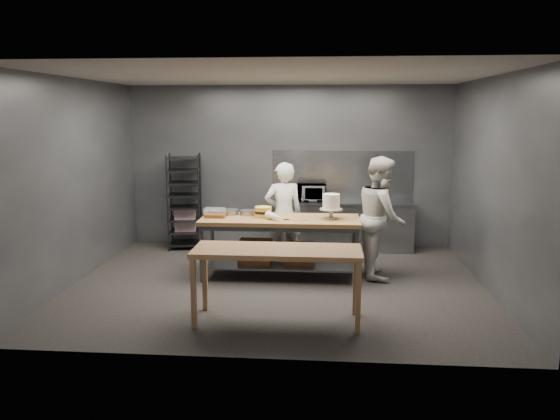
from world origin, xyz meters
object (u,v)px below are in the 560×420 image
object	(u,v)px
speed_rack	(185,202)
microwave	(311,193)
layer_cake	(263,212)
work_table	(278,240)
near_counter	(277,256)
frosted_cake_stand	(331,203)
chef_behind	(284,214)
chef_right	(381,217)

from	to	relation	value
speed_rack	microwave	world-z (taller)	speed_rack
speed_rack	layer_cake	distance (m)	2.36
work_table	speed_rack	world-z (taller)	speed_rack
near_counter	speed_rack	size ratio (longest dim) A/B	1.14
frosted_cake_stand	layer_cake	bearing A→B (deg)	176.34
near_counter	frosted_cake_stand	distance (m)	1.95
chef_behind	near_counter	bearing A→B (deg)	77.83
near_counter	speed_rack	xyz separation A→B (m)	(-2.04, 3.55, 0.04)
chef_right	frosted_cake_stand	world-z (taller)	chef_right
speed_rack	microwave	size ratio (longest dim) A/B	3.23
frosted_cake_stand	layer_cake	xyz separation A→B (m)	(-1.03, 0.07, -0.16)
near_counter	frosted_cake_stand	size ratio (longest dim) A/B	5.28
speed_rack	layer_cake	size ratio (longest dim) A/B	6.70
chef_right	frosted_cake_stand	distance (m)	0.82
near_counter	layer_cake	distance (m)	1.92
chef_behind	work_table	bearing A→B (deg)	71.83
speed_rack	chef_behind	size ratio (longest dim) A/B	1.02
layer_cake	speed_rack	bearing A→B (deg)	134.79
speed_rack	chef_right	xyz separation A→B (m)	(3.46, -1.53, 0.07)
work_table	chef_behind	size ratio (longest dim) A/B	1.40
layer_cake	frosted_cake_stand	bearing A→B (deg)	-3.66
frosted_cake_stand	speed_rack	bearing A→B (deg)	147.14
chef_behind	microwave	xyz separation A→B (m)	(0.41, 1.15, 0.19)
speed_rack	chef_behind	world-z (taller)	speed_rack
chef_behind	microwave	size ratio (longest dim) A/B	3.16
frosted_cake_stand	work_table	bearing A→B (deg)	178.42
work_table	frosted_cake_stand	bearing A→B (deg)	-1.58
microwave	layer_cake	xyz separation A→B (m)	(-0.68, -1.75, -0.05)
microwave	layer_cake	bearing A→B (deg)	-111.11
near_counter	chef_right	world-z (taller)	chef_right
microwave	frosted_cake_stand	world-z (taller)	frosted_cake_stand
speed_rack	chef_right	distance (m)	3.78
speed_rack	frosted_cake_stand	bearing A→B (deg)	-32.86
speed_rack	chef_right	world-z (taller)	chef_right
near_counter	chef_right	bearing A→B (deg)	54.91
speed_rack	chef_behind	xyz separation A→B (m)	(1.93, -1.07, -0.00)
work_table	layer_cake	size ratio (longest dim) A/B	9.19
speed_rack	frosted_cake_stand	size ratio (longest dim) A/B	4.62
microwave	chef_right	bearing A→B (deg)	-55.26
speed_rack	layer_cake	world-z (taller)	speed_rack
work_table	near_counter	world-z (taller)	work_table
speed_rack	work_table	bearing A→B (deg)	-42.29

